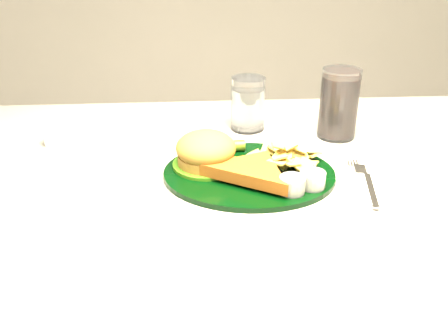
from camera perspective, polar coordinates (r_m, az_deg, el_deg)
The scene contains 5 objects.
dinner_plate at distance 0.83m, azimuth 2.93°, elevation 1.04°, with size 0.29×0.24×0.07m, color black, non-canonical shape.
water_glass at distance 1.02m, azimuth 2.75°, elevation 7.33°, with size 0.07×0.07×0.11m, color white.
cola_glass at distance 1.00m, azimuth 13.00°, elevation 7.16°, with size 0.07×0.07×0.14m, color black.
fork_napkin at distance 0.83m, azimuth 16.29°, elevation -2.16°, with size 0.11×0.15×0.01m, color white, non-canonical shape.
ramekin at distance 1.01m, azimuth -18.81°, elevation 3.25°, with size 0.04×0.04×0.03m, color white.
Camera 1 is at (-0.07, -0.74, 1.14)m, focal length 40.00 mm.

